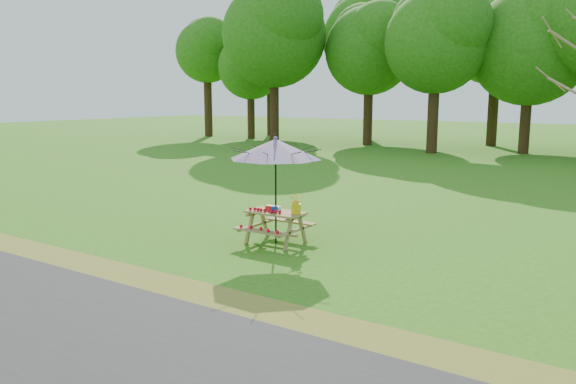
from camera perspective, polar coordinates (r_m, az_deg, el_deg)
The scene contains 8 objects.
ground at distance 10.26m, azimuth 6.28°, elevation -7.33°, with size 120.00×120.00×0.00m, color #2B7516.
road at distance 6.54m, azimuth -15.38°, elevation -17.82°, with size 120.00×4.00×0.01m, color #313234.
drygrass_strip at distance 8.01m, azimuth -3.19°, elevation -12.24°, with size 120.00×1.20×0.01m, color olive.
picnic_table at distance 11.57m, azimuth -1.25°, elevation -3.64°, with size 1.20×1.32×0.67m.
patio_umbrella at distance 11.31m, azimuth -1.27°, elevation 4.38°, with size 2.50×2.50×2.25m.
produce_bins at distance 11.53m, azimuth -1.49°, elevation -1.67°, with size 0.33×0.34×0.13m.
tomatoes_row at distance 11.43m, azimuth -2.38°, elevation -1.87°, with size 0.77×0.13×0.07m, color red, non-canonical shape.
flower_bucket at distance 11.24m, azimuth 0.83°, elevation -1.06°, with size 0.29×0.26×0.43m.
Camera 1 is at (4.47, -8.74, 2.99)m, focal length 35.00 mm.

